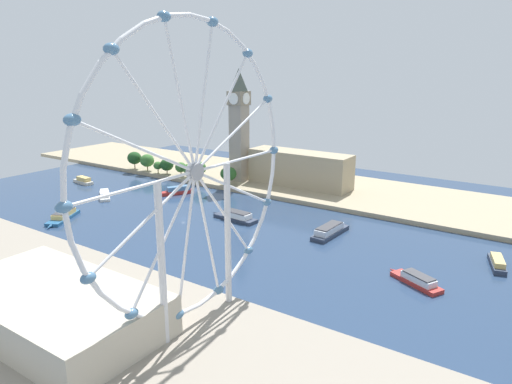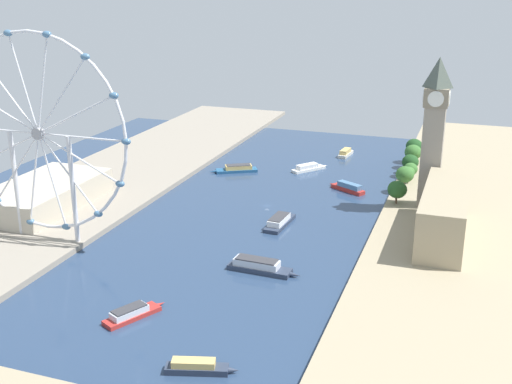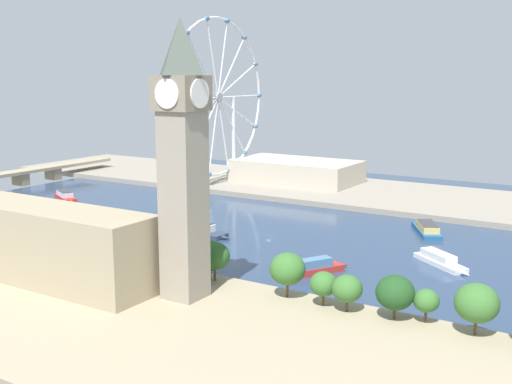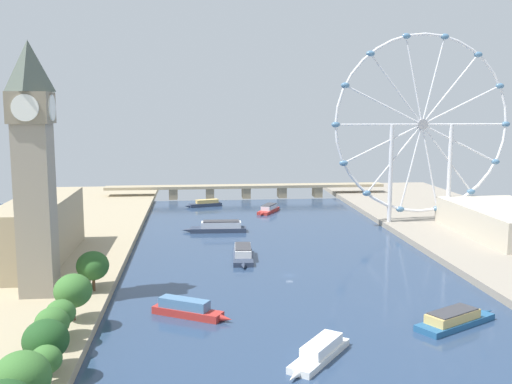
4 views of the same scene
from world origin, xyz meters
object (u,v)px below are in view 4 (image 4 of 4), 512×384
object	(u,v)px
tour_boat_2	(188,309)
tour_boat_3	(269,209)
ferris_wheel	(422,126)
tour_boat_6	(320,352)
tour_boat_0	(455,319)
tour_boat_5	(219,227)
river_bridge	(246,188)
clock_tower	(34,165)
parliament_block	(39,230)
tour_boat_1	(205,204)
tour_boat_4	(243,254)
riverside_hall	(508,221)

from	to	relation	value
tour_boat_2	tour_boat_3	xyz separation A→B (m)	(49.35, 187.80, -0.35)
ferris_wheel	tour_boat_6	xyz separation A→B (m)	(-92.41, -169.70, -54.63)
tour_boat_0	tour_boat_5	world-z (taller)	tour_boat_5
tour_boat_0	river_bridge	bearing A→B (deg)	69.73
clock_tower	ferris_wheel	world-z (taller)	ferris_wheel
parliament_block	tour_boat_5	distance (m)	101.19
tour_boat_1	parliament_block	bearing A→B (deg)	47.58
parliament_block	tour_boat_3	bearing A→B (deg)	47.19
river_bridge	tour_boat_4	size ratio (longest dim) A/B	6.10
tour_boat_2	tour_boat_6	bearing A→B (deg)	-15.75
riverside_hall	ferris_wheel	bearing A→B (deg)	129.30
clock_tower	tour_boat_0	xyz separation A→B (m)	(133.12, -35.87, -45.50)
parliament_block	river_bridge	size ratio (longest dim) A/B	0.38
tour_boat_5	clock_tower	bearing A→B (deg)	61.61
clock_tower	tour_boat_0	world-z (taller)	clock_tower
tour_boat_2	ferris_wheel	bearing A→B (deg)	75.88
tour_boat_1	tour_boat_2	bearing A→B (deg)	71.25
ferris_wheel	tour_boat_5	bearing A→B (deg)	-178.36
tour_boat_4	tour_boat_5	world-z (taller)	tour_boat_5
riverside_hall	tour_boat_1	bearing A→B (deg)	141.80
tour_boat_1	tour_boat_4	size ratio (longest dim) A/B	0.76
tour_boat_0	tour_boat_5	size ratio (longest dim) A/B	0.91
river_bridge	tour_boat_1	size ratio (longest dim) A/B	8.03
ferris_wheel	tour_boat_0	distance (m)	166.06
riverside_hall	tour_boat_5	size ratio (longest dim) A/B	2.26
parliament_block	tour_boat_4	distance (m)	87.38
ferris_wheel	tour_boat_1	distance (m)	153.44
ferris_wheel	tour_boat_0	bearing A→B (deg)	-107.00
tour_boat_4	river_bridge	bearing A→B (deg)	178.38
tour_boat_4	tour_boat_3	bearing A→B (deg)	171.17
clock_tower	tour_boat_1	bearing A→B (deg)	72.85
ferris_wheel	tour_boat_5	xyz separation A→B (m)	(-113.04, -3.24, -53.99)
river_bridge	tour_boat_4	world-z (taller)	river_bridge
river_bridge	tour_boat_3	world-z (taller)	river_bridge
ferris_wheel	tour_boat_1	xyz separation A→B (m)	(-119.11, 79.88, -54.56)
parliament_block	tour_boat_5	world-z (taller)	parliament_block
clock_tower	tour_boat_6	size ratio (longest dim) A/B	3.22
riverside_hall	parliament_block	bearing A→B (deg)	-172.92
river_bridge	tour_boat_2	bearing A→B (deg)	-99.10
parliament_block	tour_boat_6	size ratio (longest dim) A/B	2.97
riverside_hall	river_bridge	bearing A→B (deg)	127.56
ferris_wheel	clock_tower	bearing A→B (deg)	-147.47
river_bridge	tour_boat_4	xyz separation A→B (m)	(-16.59, -179.17, -4.70)
clock_tower	riverside_hall	xyz separation A→B (m)	(210.84, 75.21, -37.61)
river_bridge	tour_boat_5	world-z (taller)	river_bridge
ferris_wheel	tour_boat_0	xyz separation A→B (m)	(-45.85, -150.02, -54.49)
parliament_block	tour_boat_1	world-z (taller)	parliament_block
tour_boat_3	tour_boat_5	xyz separation A→B (m)	(-34.27, -57.63, 0.56)
tour_boat_1	tour_boat_4	bearing A→B (deg)	79.50
tour_boat_0	tour_boat_6	xyz separation A→B (m)	(-46.56, -19.69, -0.14)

